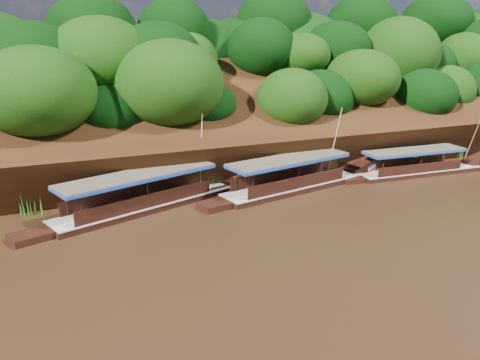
# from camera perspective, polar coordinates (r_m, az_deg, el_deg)

# --- Properties ---
(ground) EXTENTS (160.00, 160.00, 0.00)m
(ground) POSITION_cam_1_polar(r_m,az_deg,el_deg) (31.33, 13.55, -4.90)
(ground) COLOR black
(ground) RESTS_ON ground
(riverbank) EXTENTS (120.00, 30.06, 19.40)m
(riverbank) POSITION_cam_1_polar(r_m,az_deg,el_deg) (50.12, -1.74, 5.99)
(riverbank) COLOR black
(riverbank) RESTS_ON ground
(boat_0) EXTENTS (13.90, 3.18, 5.43)m
(boat_0) POSITION_cam_1_polar(r_m,az_deg,el_deg) (44.07, 21.76, 1.39)
(boat_0) COLOR black
(boat_0) RESTS_ON ground
(boat_1) EXTENTS (15.42, 5.23, 6.72)m
(boat_1) POSITION_cam_1_polar(r_m,az_deg,el_deg) (37.29, 7.81, -0.06)
(boat_1) COLOR black
(boat_1) RESTS_ON ground
(boat_2) EXTENTS (16.54, 7.46, 6.57)m
(boat_2) POSITION_cam_1_polar(r_m,az_deg,el_deg) (33.63, -9.50, -2.04)
(boat_2) COLOR black
(boat_2) RESTS_ON ground
(reeds) EXTENTS (48.95, 2.21, 2.13)m
(reeds) POSITION_cam_1_polar(r_m,az_deg,el_deg) (37.70, 1.78, 0.77)
(reeds) COLOR #226719
(reeds) RESTS_ON ground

